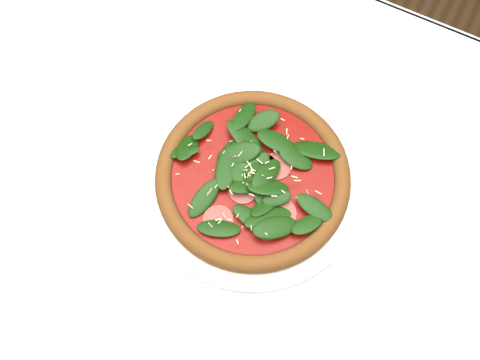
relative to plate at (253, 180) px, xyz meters
The scene contains 4 objects.
ground 0.76m from the plate, behind, with size 6.00×6.00×0.00m, color brown.
dining_table 0.13m from the plate, behind, with size 1.21×0.81×0.75m.
plate is the anchor object (origin of this frame).
pizza 0.02m from the plate, behind, with size 0.34×0.34×0.04m.
Camera 1 is at (0.19, -0.26, 1.46)m, focal length 40.00 mm.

